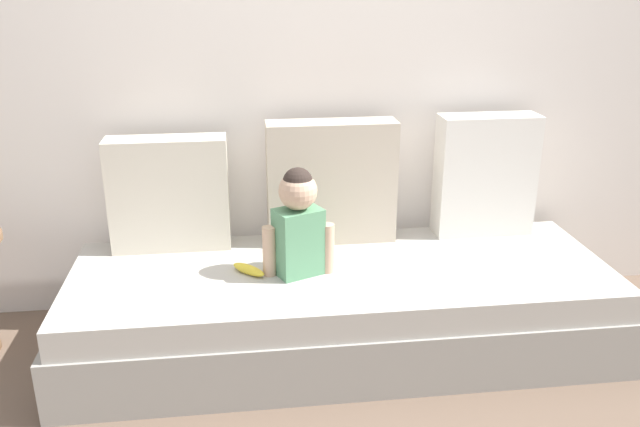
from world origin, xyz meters
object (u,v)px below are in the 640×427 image
(throw_pillow_center, at_px, (331,182))
(toddler, at_px, (298,221))
(throw_pillow_left, at_px, (169,194))
(banana, at_px, (249,270))
(couch, at_px, (341,307))
(throw_pillow_right, at_px, (485,175))

(throw_pillow_center, distance_m, toddler, 0.40)
(throw_pillow_left, height_order, toddler, throw_pillow_left)
(toddler, height_order, banana, toddler)
(throw_pillow_center, bearing_deg, banana, -139.70)
(couch, bearing_deg, throw_pillow_right, 23.71)
(throw_pillow_right, relative_size, banana, 3.36)
(couch, xyz_separation_m, banana, (-0.40, -0.01, 0.21))
(throw_pillow_center, distance_m, throw_pillow_right, 0.73)
(couch, relative_size, throw_pillow_left, 4.49)
(toddler, bearing_deg, throw_pillow_right, 21.05)
(throw_pillow_center, bearing_deg, throw_pillow_left, 180.00)
(throw_pillow_left, relative_size, throw_pillow_center, 0.89)
(couch, relative_size, throw_pillow_right, 4.13)
(throw_pillow_center, relative_size, toddler, 1.28)
(throw_pillow_center, bearing_deg, couch, -90.00)
(throw_pillow_right, distance_m, toddler, 0.98)
(throw_pillow_center, xyz_separation_m, banana, (-0.40, -0.34, -0.26))
(throw_pillow_center, relative_size, banana, 3.45)
(throw_pillow_left, height_order, throw_pillow_right, throw_pillow_right)
(couch, bearing_deg, banana, -177.92)
(throw_pillow_left, xyz_separation_m, banana, (0.34, -0.34, -0.24))
(couch, xyz_separation_m, toddler, (-0.19, -0.03, 0.43))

